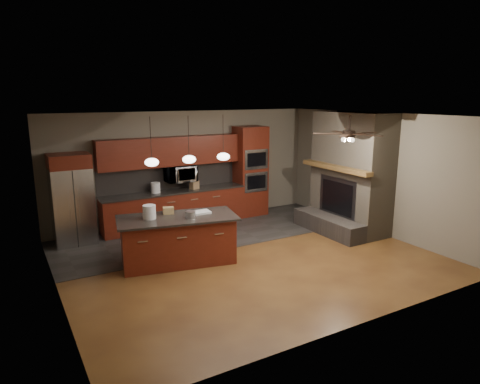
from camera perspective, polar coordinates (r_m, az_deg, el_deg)
ground at (r=8.67m, az=0.93°, el=-8.70°), size 7.00×7.00×0.00m
ceiling at (r=8.08m, az=1.01°, el=10.11°), size 7.00×6.00×0.02m
back_wall at (r=10.90m, az=-7.13°, el=3.31°), size 7.00×0.02×2.80m
right_wall at (r=10.46m, az=17.69°, el=2.40°), size 0.02×6.00×2.80m
left_wall at (r=7.19m, az=-23.81°, el=-2.66°), size 0.02×6.00×2.80m
slate_tile_patch at (r=10.17m, az=-4.28°, el=-5.43°), size 7.00×2.40×0.01m
fireplace_column at (r=10.43m, az=14.32°, el=2.00°), size 1.30×2.10×2.80m
back_cabinetry at (r=10.59m, az=-8.88°, el=0.19°), size 3.59×0.64×2.20m
oven_tower at (r=11.43m, az=1.39°, el=2.78°), size 0.80×0.63×2.38m
microwave at (r=10.59m, az=-7.96°, el=2.46°), size 0.73×0.41×0.50m
refrigerator at (r=9.89m, az=-21.49°, el=-0.92°), size 0.84×0.75×1.97m
kitchen_island at (r=8.36m, az=-8.27°, el=-6.29°), size 2.41×1.45×0.92m
white_bucket at (r=8.16m, az=-12.00°, el=-2.62°), size 0.32×0.32×0.26m
paint_can at (r=8.10m, az=-6.63°, el=-3.01°), size 0.26×0.26×0.13m
paint_tray at (r=8.42m, az=-5.29°, el=-2.70°), size 0.38×0.28×0.04m
cardboard_box at (r=8.44m, az=-9.53°, el=-2.44°), size 0.24×0.20×0.13m
counter_bucket at (r=10.37m, az=-11.19°, el=0.57°), size 0.23×0.23×0.25m
counter_box at (r=10.68m, az=-6.11°, el=1.00°), size 0.23×0.20×0.22m
pendant_left at (r=8.12m, az=-11.68°, el=3.93°), size 0.26×0.26×0.92m
pendant_center at (r=8.38m, az=-6.80°, el=4.37°), size 0.26×0.26×0.92m
pendant_right at (r=8.69m, az=-2.24°, el=4.76°), size 0.26×0.26×0.92m
ceiling_fan at (r=8.56m, az=14.32°, el=7.57°), size 1.27×1.33×0.41m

